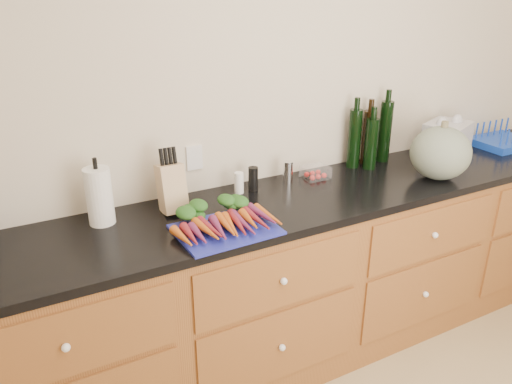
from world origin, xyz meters
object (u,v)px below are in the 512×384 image
cutting_board (226,229)px  carrots (222,220)px  tomato_box (315,172)px  squash (440,153)px  dish_rack (503,140)px  knife_block (172,188)px  paper_towel (99,196)px

cutting_board → carrots: (-0.00, 0.03, 0.03)m
tomato_box → squash: bearing=-28.0°
dish_rack → cutting_board: bearing=-173.4°
cutting_board → tomato_box: size_ratio=3.01×
dish_rack → tomato_box: bearing=176.3°
carrots → knife_block: (-0.13, 0.27, 0.08)m
paper_towel → cutting_board: bearing=-35.7°
knife_block → squash: bearing=-11.3°
squash → dish_rack: squash is taller
carrots → knife_block: size_ratio=1.96×
paper_towel → tomato_box: bearing=0.5°
carrots → squash: squash is taller
squash → tomato_box: bearing=152.0°
cutting_board → squash: bearing=1.0°
paper_towel → tomato_box: 1.13m
carrots → dish_rack: size_ratio=1.20×
cutting_board → dish_rack: size_ratio=1.15×
cutting_board → paper_towel: paper_towel is taller
tomato_box → dish_rack: 1.38m
squash → tomato_box: (-0.58, 0.31, -0.11)m
knife_block → dish_rack: 2.19m
paper_towel → knife_block: 0.32m
dish_rack → knife_block: bearing=178.4°
carrots → dish_rack: bearing=5.7°
squash → knife_block: (-1.39, 0.28, -0.03)m
carrots → paper_towel: (-0.44, 0.29, 0.09)m
paper_towel → tomato_box: paper_towel is taller
paper_towel → carrots: bearing=-32.8°
paper_towel → dish_rack: bearing=-1.8°
cutting_board → tomato_box: tomato_box is taller
dish_rack → carrots: bearing=-174.3°
carrots → squash: (1.26, -0.01, 0.11)m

